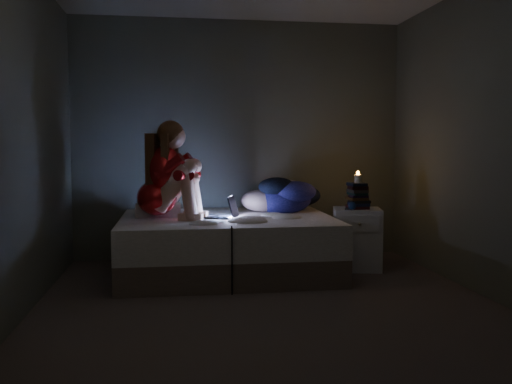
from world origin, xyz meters
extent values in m
cube|color=#4D413D|center=(0.00, 0.00, -0.01)|extent=(3.60, 3.80, 0.02)
cube|color=#565D4C|center=(0.00, 1.91, 1.30)|extent=(3.60, 0.02, 2.60)
cube|color=#565D4C|center=(0.00, -1.91, 1.30)|extent=(3.60, 0.02, 2.60)
cube|color=#565D4C|center=(-1.81, 0.00, 1.30)|extent=(0.02, 3.80, 2.60)
cube|color=#565D4C|center=(1.81, 0.00, 1.30)|extent=(0.02, 3.80, 2.60)
cube|color=white|center=(-0.87, 1.27, 0.62)|extent=(0.43, 0.30, 0.12)
cube|color=silver|center=(1.09, 1.11, 0.31)|extent=(0.54, 0.50, 0.61)
cylinder|color=beige|center=(1.09, 1.11, 0.94)|extent=(0.07, 0.07, 0.08)
cube|color=black|center=(1.00, 1.05, 0.62)|extent=(0.09, 0.15, 0.01)
sphere|color=#11254C|center=(1.03, 0.99, 0.65)|extent=(0.08, 0.08, 0.08)
camera|label=1|loc=(-0.71, -4.15, 1.24)|focal=38.62mm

